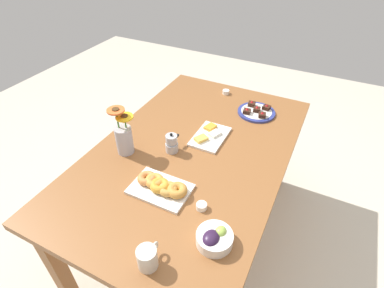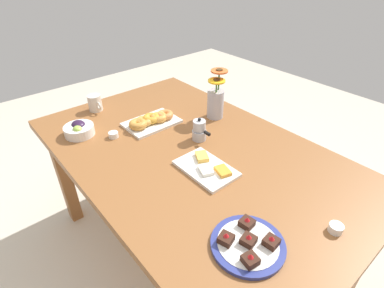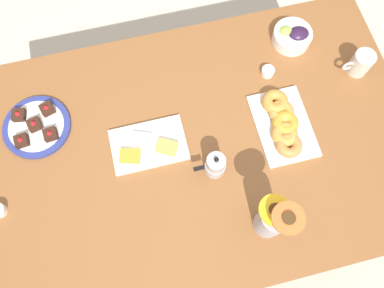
{
  "view_description": "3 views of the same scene",
  "coord_description": "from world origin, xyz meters",
  "px_view_note": "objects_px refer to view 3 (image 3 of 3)",
  "views": [
    {
      "loc": [
        -1.14,
        -0.57,
        1.79
      ],
      "look_at": [
        0.0,
        0.0,
        0.78
      ],
      "focal_mm": 28.0,
      "sensor_mm": 36.0,
      "label": 1
    },
    {
      "loc": [
        0.87,
        -0.74,
        1.54
      ],
      "look_at": [
        0.0,
        0.0,
        0.78
      ],
      "focal_mm": 28.0,
      "sensor_mm": 36.0,
      "label": 2
    },
    {
      "loc": [
        0.1,
        0.41,
        1.98
      ],
      "look_at": [
        0.0,
        0.0,
        0.78
      ],
      "focal_mm": 35.0,
      "sensor_mm": 36.0,
      "label": 3
    }
  ],
  "objects_px": {
    "grape_bowl": "(293,36)",
    "moka_pot": "(215,165)",
    "croissant_platter": "(283,123)",
    "flower_vase": "(272,220)",
    "dining_table": "(192,155)",
    "jam_cup_honey": "(268,72)",
    "dessert_plate": "(36,126)",
    "cheese_platter": "(149,145)",
    "coffee_mug": "(361,63)"
  },
  "relations": [
    {
      "from": "grape_bowl",
      "to": "moka_pot",
      "type": "bearing_deg",
      "value": 45.5
    },
    {
      "from": "croissant_platter",
      "to": "flower_vase",
      "type": "height_order",
      "value": "flower_vase"
    },
    {
      "from": "moka_pot",
      "to": "croissant_platter",
      "type": "bearing_deg",
      "value": -160.15
    },
    {
      "from": "dining_table",
      "to": "croissant_platter",
      "type": "xyz_separation_m",
      "value": [
        -0.33,
        -0.0,
        0.11
      ]
    },
    {
      "from": "croissant_platter",
      "to": "moka_pot",
      "type": "height_order",
      "value": "moka_pot"
    },
    {
      "from": "jam_cup_honey",
      "to": "dessert_plate",
      "type": "height_order",
      "value": "dessert_plate"
    },
    {
      "from": "croissant_platter",
      "to": "flower_vase",
      "type": "relative_size",
      "value": 1.05
    },
    {
      "from": "grape_bowl",
      "to": "cheese_platter",
      "type": "bearing_deg",
      "value": 25.29
    },
    {
      "from": "dining_table",
      "to": "croissant_platter",
      "type": "relative_size",
      "value": 5.66
    },
    {
      "from": "coffee_mug",
      "to": "dessert_plate",
      "type": "relative_size",
      "value": 0.46
    },
    {
      "from": "flower_vase",
      "to": "jam_cup_honey",
      "type": "bearing_deg",
      "value": -107.97
    },
    {
      "from": "flower_vase",
      "to": "moka_pot",
      "type": "bearing_deg",
      "value": -62.16
    },
    {
      "from": "cheese_platter",
      "to": "croissant_platter",
      "type": "height_order",
      "value": "croissant_platter"
    },
    {
      "from": "coffee_mug",
      "to": "croissant_platter",
      "type": "bearing_deg",
      "value": 23.59
    },
    {
      "from": "jam_cup_honey",
      "to": "flower_vase",
      "type": "xyz_separation_m",
      "value": [
        0.17,
        0.54,
        0.08
      ]
    },
    {
      "from": "dining_table",
      "to": "coffee_mug",
      "type": "xyz_separation_m",
      "value": [
        -0.68,
        -0.16,
        0.13
      ]
    },
    {
      "from": "grape_bowl",
      "to": "coffee_mug",
      "type": "bearing_deg",
      "value": 137.04
    },
    {
      "from": "dining_table",
      "to": "dessert_plate",
      "type": "distance_m",
      "value": 0.57
    },
    {
      "from": "grape_bowl",
      "to": "croissant_platter",
      "type": "height_order",
      "value": "grape_bowl"
    },
    {
      "from": "croissant_platter",
      "to": "dining_table",
      "type": "bearing_deg",
      "value": 0.85
    },
    {
      "from": "grape_bowl",
      "to": "flower_vase",
      "type": "xyz_separation_m",
      "value": [
        0.31,
        0.65,
        0.07
      ]
    },
    {
      "from": "coffee_mug",
      "to": "moka_pot",
      "type": "xyz_separation_m",
      "value": [
        0.62,
        0.25,
        0.0
      ]
    },
    {
      "from": "cheese_platter",
      "to": "jam_cup_honey",
      "type": "bearing_deg",
      "value": -160.1
    },
    {
      "from": "grape_bowl",
      "to": "flower_vase",
      "type": "relative_size",
      "value": 0.55
    },
    {
      "from": "grape_bowl",
      "to": "moka_pot",
      "type": "relative_size",
      "value": 1.24
    },
    {
      "from": "croissant_platter",
      "to": "moka_pot",
      "type": "relative_size",
      "value": 2.38
    },
    {
      "from": "coffee_mug",
      "to": "cheese_platter",
      "type": "height_order",
      "value": "coffee_mug"
    },
    {
      "from": "cheese_platter",
      "to": "croissant_platter",
      "type": "relative_size",
      "value": 0.92
    },
    {
      "from": "croissant_platter",
      "to": "jam_cup_honey",
      "type": "height_order",
      "value": "croissant_platter"
    },
    {
      "from": "dining_table",
      "to": "cheese_platter",
      "type": "bearing_deg",
      "value": -15.94
    },
    {
      "from": "grape_bowl",
      "to": "croissant_platter",
      "type": "xyz_separation_m",
      "value": [
        0.15,
        0.33,
        -0.01
      ]
    },
    {
      "from": "moka_pot",
      "to": "grape_bowl",
      "type": "bearing_deg",
      "value": -134.5
    },
    {
      "from": "dessert_plate",
      "to": "coffee_mug",
      "type": "bearing_deg",
      "value": 177.56
    },
    {
      "from": "dining_table",
      "to": "cheese_platter",
      "type": "height_order",
      "value": "cheese_platter"
    },
    {
      "from": "grape_bowl",
      "to": "dining_table",
      "type": "bearing_deg",
      "value": 35.11
    },
    {
      "from": "flower_vase",
      "to": "moka_pot",
      "type": "relative_size",
      "value": 2.26
    },
    {
      "from": "dining_table",
      "to": "jam_cup_honey",
      "type": "xyz_separation_m",
      "value": [
        -0.35,
        -0.22,
        0.1
      ]
    },
    {
      "from": "grape_bowl",
      "to": "jam_cup_honey",
      "type": "bearing_deg",
      "value": 41.31
    },
    {
      "from": "coffee_mug",
      "to": "moka_pot",
      "type": "relative_size",
      "value": 0.94
    },
    {
      "from": "coffee_mug",
      "to": "croissant_platter",
      "type": "xyz_separation_m",
      "value": [
        0.35,
        0.15,
        -0.02
      ]
    },
    {
      "from": "dessert_plate",
      "to": "flower_vase",
      "type": "relative_size",
      "value": 0.89
    },
    {
      "from": "cheese_platter",
      "to": "dessert_plate",
      "type": "distance_m",
      "value": 0.41
    },
    {
      "from": "coffee_mug",
      "to": "croissant_platter",
      "type": "relative_size",
      "value": 0.39
    },
    {
      "from": "dining_table",
      "to": "croissant_platter",
      "type": "height_order",
      "value": "croissant_platter"
    },
    {
      "from": "dining_table",
      "to": "flower_vase",
      "type": "distance_m",
      "value": 0.4
    },
    {
      "from": "cheese_platter",
      "to": "croissant_platter",
      "type": "distance_m",
      "value": 0.48
    },
    {
      "from": "croissant_platter",
      "to": "jam_cup_honey",
      "type": "bearing_deg",
      "value": -94.25
    },
    {
      "from": "moka_pot",
      "to": "coffee_mug",
      "type": "bearing_deg",
      "value": -158.04
    },
    {
      "from": "cheese_platter",
      "to": "croissant_platter",
      "type": "bearing_deg",
      "value": 175.58
    },
    {
      "from": "dining_table",
      "to": "dessert_plate",
      "type": "height_order",
      "value": "dessert_plate"
    }
  ]
}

